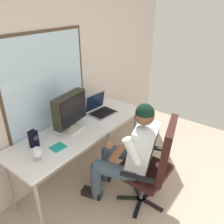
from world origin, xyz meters
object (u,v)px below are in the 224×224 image
person_seated (129,152)px  cd_case (58,147)px  desk (81,132)px  crt_monitor (70,110)px  office_chair (155,162)px  laptop (99,108)px  desk_speaker (34,139)px  wine_glass (37,152)px

person_seated → cd_case: (-0.51, 0.53, 0.12)m
desk → crt_monitor: 0.33m
crt_monitor → cd_case: bearing=-156.2°
office_chair → person_seated: (-0.07, 0.27, 0.05)m
office_chair → laptop: office_chair is taller
crt_monitor → desk_speaker: crt_monitor is taller
office_chair → desk_speaker: size_ratio=5.66×
laptop → wine_glass: (-1.10, -0.18, 0.02)m
laptop → wine_glass: 1.12m
desk_speaker → desk: bearing=-10.0°
laptop → wine_glass: size_ratio=2.81×
laptop → wine_glass: laptop is taller
office_chair → cd_case: bearing=126.2°
wine_glass → office_chair: bearing=-43.9°
person_seated → wine_glass: (-0.76, 0.52, 0.21)m
desk → person_seated: person_seated is taller
desk → cd_case: (-0.43, -0.10, 0.07)m
laptop → office_chair: bearing=-105.9°
desk → laptop: (0.44, 0.08, 0.13)m
desk_speaker → cd_case: size_ratio=1.23×
person_seated → laptop: size_ratio=3.41×
laptop → cd_case: bearing=-168.5°
person_seated → desk_speaker: bearing=131.7°
crt_monitor → person_seated: bearing=-75.0°
laptop → crt_monitor: bearing=-177.0°
laptop → desk_speaker: bearing=178.7°
office_chair → crt_monitor: size_ratio=2.25×
wine_glass → crt_monitor: bearing=14.7°
desk → office_chair: (0.16, -0.90, -0.11)m
person_seated → crt_monitor: bearing=105.0°
office_chair → cd_case: office_chair is taller
laptop → cd_case: laptop is taller
desk → desk_speaker: (-0.56, 0.10, 0.16)m
office_chair → crt_monitor: (-0.25, 0.95, 0.42)m
office_chair → laptop: size_ratio=2.96×
person_seated → cd_case: 0.75m
person_seated → cd_case: person_seated is taller
office_chair → wine_glass: size_ratio=8.31×
wine_glass → cd_case: wine_glass is taller
person_seated → wine_glass: person_seated is taller
desk → wine_glass: 0.69m
crt_monitor → desk: bearing=-27.3°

